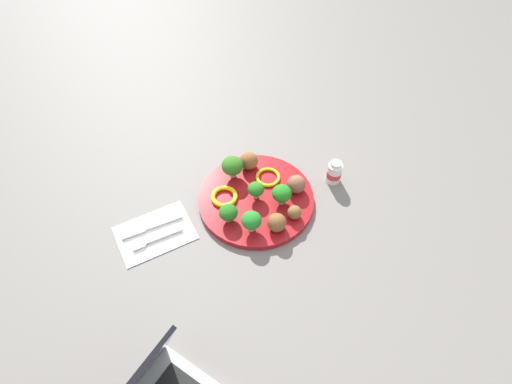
{
  "coord_description": "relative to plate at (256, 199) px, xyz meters",
  "views": [
    {
      "loc": [
        0.29,
        0.56,
        0.84
      ],
      "look_at": [
        0.0,
        0.0,
        0.04
      ],
      "focal_mm": 30.13,
      "sensor_mm": 36.0,
      "label": 1
    }
  ],
  "objects": [
    {
      "name": "broccoli_floret_center",
      "position": [
        0.05,
        0.08,
        0.04
      ],
      "size": [
        0.05,
        0.05,
        0.05
      ],
      "color": "#95C37A",
      "rests_on": "plate"
    },
    {
      "name": "meatball_center",
      "position": [
        0.0,
        0.1,
        0.03
      ],
      "size": [
        0.04,
        0.04,
        0.04
      ],
      "primitive_type": "sphere",
      "color": "brown",
      "rests_on": "plate"
    },
    {
      "name": "broccoli_floret_far_rim",
      "position": [
        -0.05,
        0.04,
        0.04
      ],
      "size": [
        0.05,
        0.05,
        0.05
      ],
      "color": "#90C17C",
      "rests_on": "plate"
    },
    {
      "name": "knife",
      "position": [
        0.26,
        -0.04,
        -0.0
      ],
      "size": [
        0.15,
        0.02,
        0.01
      ],
      "color": "silver",
      "rests_on": "napkin"
    },
    {
      "name": "pepper_ring_front_left",
      "position": [
        -0.05,
        -0.04,
        0.01
      ],
      "size": [
        0.08,
        0.08,
        0.01
      ],
      "primitive_type": "torus",
      "rotation": [
        0.0,
        0.0,
        0.3
      ],
      "color": "yellow",
      "rests_on": "plate"
    },
    {
      "name": "ground_plane",
      "position": [
        0.0,
        0.0,
        -0.01
      ],
      "size": [
        4.0,
        4.0,
        0.0
      ],
      "primitive_type": "plane",
      "color": "slate"
    },
    {
      "name": "meatball_far_rim",
      "position": [
        -0.05,
        0.09,
        0.02
      ],
      "size": [
        0.03,
        0.03,
        0.03
      ],
      "primitive_type": "sphere",
      "color": "brown",
      "rests_on": "plate"
    },
    {
      "name": "broccoli_floret_back_left",
      "position": [
        -0.0,
        -0.0,
        0.04
      ],
      "size": [
        0.04,
        0.04,
        0.05
      ],
      "color": "#97BC75",
      "rests_on": "plate"
    },
    {
      "name": "yogurt_bottle",
      "position": [
        -0.2,
        0.03,
        0.02
      ],
      "size": [
        0.04,
        0.04,
        0.07
      ],
      "color": "white",
      "rests_on": "ground_plane"
    },
    {
      "name": "broccoli_floret_mid_right",
      "position": [
        0.02,
        -0.09,
        0.05
      ],
      "size": [
        0.05,
        0.05,
        0.06
      ],
      "color": "#A9C577",
      "rests_on": "plate"
    },
    {
      "name": "napkin",
      "position": [
        0.25,
        -0.03,
        -0.01
      ],
      "size": [
        0.17,
        0.12,
        0.01
      ],
      "primitive_type": "cube",
      "rotation": [
        0.0,
        0.0,
        0.0
      ],
      "color": "white",
      "rests_on": "ground_plane"
    },
    {
      "name": "pepper_ring_mid_right",
      "position": [
        0.07,
        -0.03,
        0.01
      ],
      "size": [
        0.08,
        0.08,
        0.01
      ],
      "primitive_type": "torus",
      "rotation": [
        0.0,
        0.0,
        1.82
      ],
      "color": "yellow",
      "rests_on": "plate"
    },
    {
      "name": "fork",
      "position": [
        0.26,
        -0.01,
        -0.0
      ],
      "size": [
        0.12,
        0.02,
        0.01
      ],
      "color": "silver",
      "rests_on": "napkin"
    },
    {
      "name": "meatball_back_left",
      "position": [
        -0.03,
        -0.09,
        0.03
      ],
      "size": [
        0.05,
        0.05,
        0.05
      ],
      "primitive_type": "sphere",
      "color": "brown",
      "rests_on": "plate"
    },
    {
      "name": "broccoli_floret_front_left",
      "position": [
        0.09,
        0.03,
        0.04
      ],
      "size": [
        0.04,
        0.04,
        0.05
      ],
      "color": "#8ECC7F",
      "rests_on": "plate"
    },
    {
      "name": "plate",
      "position": [
        0.0,
        0.0,
        0.0
      ],
      "size": [
        0.28,
        0.28,
        0.02
      ],
      "primitive_type": "cylinder",
      "color": "maroon",
      "rests_on": "ground_plane"
    },
    {
      "name": "meatball_near_rim",
      "position": [
        -0.1,
        0.03,
        0.03
      ],
      "size": [
        0.05,
        0.05,
        0.05
      ],
      "primitive_type": "sphere",
      "color": "brown",
      "rests_on": "plate"
    }
  ]
}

